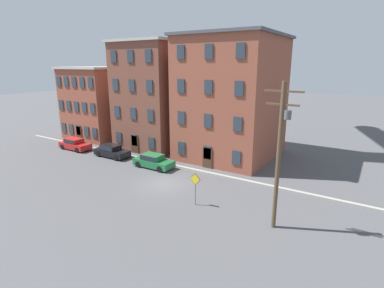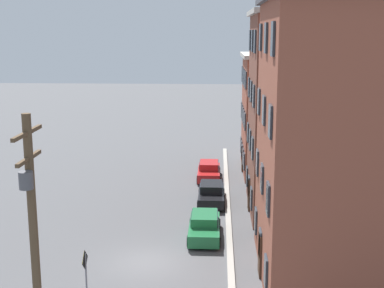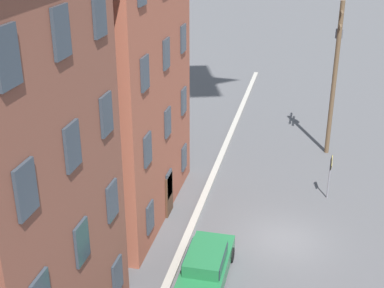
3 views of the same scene
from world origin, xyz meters
TOP-DOWN VIEW (x-y plane):
  - ground_plane at (0.00, 0.00)m, footprint 200.00×200.00m
  - kerb_strip at (0.00, 4.50)m, footprint 56.00×0.36m
  - apartment_corner at (-19.60, 10.76)m, footprint 8.83×10.04m
  - apartment_midblock at (-9.06, 11.20)m, footprint 8.54×10.91m
  - apartment_far at (1.19, 11.68)m, footprint 10.33×11.88m
  - car_red at (-16.75, 3.04)m, footprint 4.40×1.92m
  - car_black at (-10.34, 3.33)m, footprint 4.40×1.92m
  - car_green at (-3.74, 3.01)m, footprint 4.40×1.92m
  - caution_sign at (4.65, -2.08)m, footprint 0.94×0.08m
  - utility_pole at (10.87, -2.05)m, footprint 2.40×0.44m

SIDE VIEW (x-z plane):
  - ground_plane at x=0.00m, z-range 0.00..0.00m
  - kerb_strip at x=0.00m, z-range 0.00..0.16m
  - car_red at x=-16.75m, z-range 0.03..1.46m
  - car_black at x=-10.34m, z-range 0.03..1.46m
  - car_green at x=-3.74m, z-range 0.03..1.46m
  - caution_sign at x=4.65m, z-range 0.44..3.05m
  - apartment_corner at x=-19.60m, z-range 0.02..10.30m
  - utility_pole at x=10.87m, z-range 0.59..10.26m
  - apartment_midblock at x=-9.06m, z-range 0.02..13.48m
  - apartment_far at x=1.19m, z-range 0.01..13.81m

